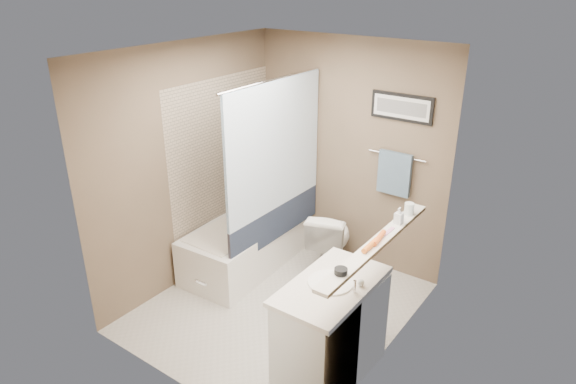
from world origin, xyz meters
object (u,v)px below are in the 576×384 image
Objects in this scene: bathtub at (246,244)px; glass_jar at (409,209)px; candle_bowl_near at (341,271)px; soap_bottle at (399,216)px; vanity at (331,332)px; toilet at (330,240)px; hair_brush_front at (371,245)px; hair_brush_back at (379,238)px.

glass_jar is at bearing -3.32° from bathtub.
soap_bottle reaches higher than candle_bowl_near.
vanity is 1.19m from glass_jar.
soap_bottle reaches higher than vanity.
bathtub is 2.10× the size of toilet.
soap_bottle is at bearing -9.77° from bathtub.
soap_bottle is at bearing -90.00° from glass_jar.
toilet is at bearing 122.71° from candle_bowl_near.
hair_brush_back is at bearing 90.00° from hair_brush_front.
hair_brush_back is at bearing 64.74° from vanity.
soap_bottle is (0.19, 0.69, 0.78)m from vanity.
glass_jar reaches higher than candle_bowl_near.
hair_brush_front reaches higher than candle_bowl_near.
vanity is 4.09× the size of hair_brush_front.
candle_bowl_near reaches higher than toilet.
glass_jar is (0.00, 0.55, 0.03)m from hair_brush_back.
glass_jar reaches higher than toilet.
soap_bottle is (0.00, 0.48, 0.05)m from hair_brush_front.
hair_brush_back is at bearing -20.37° from bathtub.
soap_bottle is at bearing 78.13° from vanity.
hair_brush_front reaches higher than vanity.
glass_jar reaches higher than hair_brush_back.
glass_jar is (0.00, 0.68, 0.03)m from hair_brush_front.
soap_bottle is at bearing 90.00° from hair_brush_back.
hair_brush_front is (1.79, -0.69, 0.89)m from bathtub.
hair_brush_back is 2.20× the size of glass_jar.
toilet is 1.45m from soap_bottle.
bathtub is at bearing 158.95° from hair_brush_front.
candle_bowl_near is at bearing -47.04° from vanity.
bathtub is 16.67× the size of candle_bowl_near.
hair_brush_back is (1.00, -0.99, 0.78)m from toilet.
vanity is 10.00× the size of candle_bowl_near.
candle_bowl_near is (1.00, -1.55, 0.78)m from toilet.
bathtub is 15.00× the size of glass_jar.
hair_brush_back is (0.19, 0.34, 0.74)m from vanity.
bathtub is at bearing 179.93° from glass_jar.
candle_bowl_near is at bearing 105.13° from toilet.
hair_brush_back reaches higher than toilet.
toilet is 7.92× the size of candle_bowl_near.
bathtub is at bearing 11.53° from toilet.
hair_brush_back reaches higher than candle_bowl_near.
hair_brush_front is at bearing 113.96° from toilet.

